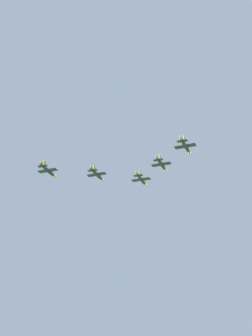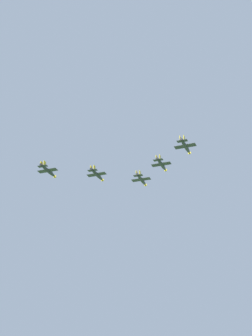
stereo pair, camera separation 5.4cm
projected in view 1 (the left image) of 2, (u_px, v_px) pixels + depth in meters
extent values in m
ellipsoid|color=#2D3338|center=(142.00, 180.00, 263.81)|extent=(5.82, 12.48, 1.63)
cone|color=gold|center=(146.00, 186.00, 269.83)|extent=(1.85, 2.00, 1.39)
ellipsoid|color=#334751|center=(143.00, 181.00, 266.45)|extent=(1.89, 2.46, 0.95)
cube|color=#2D3338|center=(141.00, 180.00, 263.23)|extent=(9.50, 5.79, 0.16)
cube|color=gold|center=(133.00, 181.00, 264.44)|extent=(1.48, 2.67, 0.20)
cube|color=gold|center=(149.00, 178.00, 262.05)|extent=(1.48, 2.67, 0.20)
cube|color=#2D3338|center=(138.00, 175.00, 259.27)|extent=(4.76, 3.34, 0.16)
cube|color=gold|center=(137.00, 174.00, 260.23)|extent=(0.82, 1.78, 2.35)
cube|color=gold|center=(140.00, 173.00, 259.75)|extent=(0.82, 1.78, 2.35)
cylinder|color=black|center=(137.00, 174.00, 258.09)|extent=(1.38, 1.24, 1.14)
ellipsoid|color=#2D3338|center=(97.00, 175.00, 252.06)|extent=(6.04, 12.11, 1.59)
cone|color=gold|center=(103.00, 181.00, 257.88)|extent=(1.85, 1.98, 1.35)
ellipsoid|color=#334751|center=(100.00, 176.00, 254.61)|extent=(1.89, 2.42, 0.93)
cube|color=#2D3338|center=(97.00, 174.00, 251.50)|extent=(9.27, 5.89, 0.16)
cube|color=gold|center=(89.00, 176.00, 252.79)|extent=(1.51, 2.60, 0.19)
cube|color=gold|center=(105.00, 173.00, 250.24)|extent=(1.51, 2.60, 0.19)
cube|color=#2D3338|center=(92.00, 170.00, 247.67)|extent=(4.67, 3.37, 0.16)
cube|color=gold|center=(91.00, 168.00, 248.63)|extent=(0.85, 1.72, 2.30)
cube|color=gold|center=(94.00, 168.00, 248.12)|extent=(0.85, 1.72, 2.30)
cylinder|color=black|center=(91.00, 169.00, 246.53)|extent=(1.36, 1.23, 1.12)
ellipsoid|color=#2D3338|center=(162.00, 165.00, 242.61)|extent=(5.83, 11.79, 1.55)
cone|color=gold|center=(166.00, 171.00, 248.27)|extent=(1.79, 1.92, 1.32)
ellipsoid|color=#334751|center=(163.00, 166.00, 245.10)|extent=(1.83, 2.35, 0.90)
cube|color=#2D3338|center=(161.00, 164.00, 242.06)|extent=(9.02, 5.70, 0.15)
cube|color=gold|center=(153.00, 166.00, 243.31)|extent=(1.46, 2.53, 0.19)
cube|color=gold|center=(170.00, 163.00, 240.85)|extent=(1.46, 2.53, 0.19)
cube|color=#2D3338|center=(158.00, 160.00, 238.33)|extent=(4.54, 3.27, 0.15)
cube|color=gold|center=(157.00, 158.00, 239.27)|extent=(0.82, 1.68, 2.24)
cube|color=gold|center=(160.00, 158.00, 238.77)|extent=(0.82, 1.68, 2.24)
cylinder|color=black|center=(157.00, 159.00, 237.23)|extent=(1.32, 1.20, 1.08)
ellipsoid|color=#2D3338|center=(48.00, 171.00, 239.95)|extent=(5.93, 12.04, 1.58)
cone|color=gold|center=(55.00, 177.00, 245.75)|extent=(1.83, 1.96, 1.34)
ellipsoid|color=#334751|center=(51.00, 172.00, 242.50)|extent=(1.87, 2.40, 0.92)
cube|color=#2D3338|center=(48.00, 171.00, 239.39)|extent=(9.21, 5.80, 0.16)
cube|color=gold|center=(39.00, 172.00, 240.66)|extent=(1.49, 2.58, 0.19)
cube|color=gold|center=(56.00, 169.00, 238.17)|extent=(1.49, 2.58, 0.19)
cube|color=#2D3338|center=(43.00, 166.00, 235.58)|extent=(4.63, 3.33, 0.16)
cube|color=gold|center=(41.00, 164.00, 236.53)|extent=(0.83, 1.72, 2.29)
cube|color=gold|center=(45.00, 164.00, 236.04)|extent=(0.83, 1.72, 2.29)
cylinder|color=black|center=(41.00, 165.00, 234.45)|extent=(1.35, 1.22, 1.11)
ellipsoid|color=#2D3338|center=(186.00, 147.00, 221.41)|extent=(5.91, 11.82, 1.56)
cone|color=gold|center=(190.00, 154.00, 227.09)|extent=(1.80, 1.93, 1.32)
ellipsoid|color=#334751|center=(187.00, 148.00, 223.90)|extent=(1.85, 2.36, 0.91)
cube|color=#2D3338|center=(185.00, 146.00, 220.86)|extent=(9.05, 5.76, 0.16)
cube|color=gold|center=(176.00, 148.00, 222.13)|extent=(1.48, 2.54, 0.19)
cube|color=gold|center=(195.00, 144.00, 219.63)|extent=(1.48, 2.54, 0.19)
cube|color=#2D3338|center=(182.00, 141.00, 217.13)|extent=(4.56, 3.30, 0.16)
cube|color=gold|center=(180.00, 139.00, 218.07)|extent=(0.83, 1.68, 2.25)
cube|color=gold|center=(184.00, 138.00, 217.57)|extent=(0.83, 1.68, 2.25)
cylinder|color=black|center=(181.00, 139.00, 216.02)|extent=(1.33, 1.21, 1.09)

